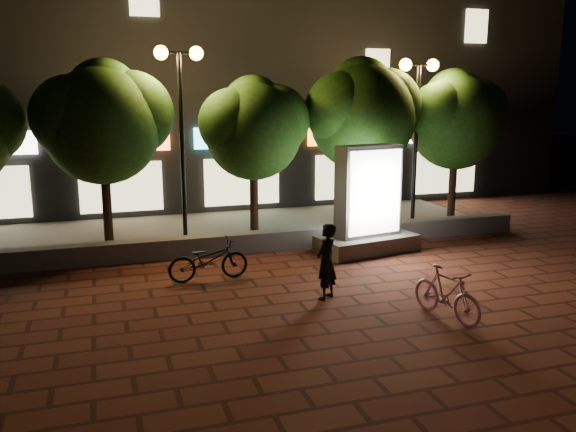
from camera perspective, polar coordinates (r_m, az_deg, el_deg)
name	(u,v)px	position (r m, az deg, el deg)	size (l,w,h in m)	color
ground	(299,302)	(11.77, 1.07, -8.34)	(80.00, 80.00, 0.00)	#58281B
retaining_wall	(249,242)	(15.37, -3.78, -2.53)	(16.00, 0.45, 0.50)	#65625E
sidewalk	(229,229)	(17.78, -5.74, -1.27)	(16.00, 5.00, 0.08)	#65625E
building_block	(191,69)	(23.73, -9.44, 13.97)	(28.00, 8.12, 11.30)	black
tree_left	(104,118)	(15.92, -17.55, 9.10)	(3.60, 3.00, 4.89)	black
tree_mid	(254,125)	(16.46, -3.30, 8.90)	(3.24, 2.70, 4.50)	black
tree_right	(363,111)	(17.57, 7.34, 10.15)	(3.72, 3.10, 5.07)	black
tree_far_right	(457,116)	(19.15, 16.13, 9.33)	(3.48, 2.90, 4.76)	black
street_lamp_left	(180,95)	(15.78, -10.46, 11.55)	(1.26, 0.36, 5.18)	black
street_lamp_right	(418,99)	(18.10, 12.54, 11.06)	(1.26, 0.36, 4.98)	black
ad_kiosk	(368,209)	(15.27, 7.77, 0.66)	(2.76, 1.72, 2.79)	#65625E
scooter_pink	(446,293)	(11.17, 15.20, -7.29)	(0.45, 1.60, 0.96)	#CE87AF
rider	(326,262)	(11.72, 3.76, -4.46)	(0.57, 0.37, 1.55)	black
scooter_parked	(208,260)	(13.04, -7.78, -4.26)	(0.62, 1.78, 0.94)	black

